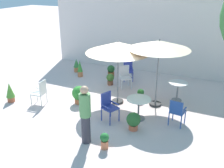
# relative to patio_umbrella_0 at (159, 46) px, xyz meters

# --- Properties ---
(ground_plane) EXTENTS (60.00, 60.00, 0.00)m
(ground_plane) POSITION_rel_patio_umbrella_0_xyz_m (-1.56, -0.58, -2.27)
(ground_plane) COLOR beige
(villa_facade) EXTENTS (10.31, 0.30, 4.18)m
(villa_facade) POSITION_rel_patio_umbrella_0_xyz_m (-1.56, 3.67, -0.18)
(villa_facade) COLOR silver
(villa_facade) RESTS_ON ground
(patio_umbrella_0) EXTENTS (2.16, 2.16, 2.51)m
(patio_umbrella_0) POSITION_rel_patio_umbrella_0_xyz_m (0.00, 0.00, 0.00)
(patio_umbrella_0) COLOR #2D2D2D
(patio_umbrella_0) RESTS_ON ground
(patio_umbrella_1) EXTENTS (2.33, 2.33, 2.40)m
(patio_umbrella_1) POSITION_rel_patio_umbrella_0_xyz_m (-1.37, -0.38, -0.13)
(patio_umbrella_1) COLOR #2D2D2D
(patio_umbrella_1) RESTS_ON ground
(cafe_table_0) EXTENTS (0.72, 0.72, 0.75)m
(cafe_table_0) POSITION_rel_patio_umbrella_0_xyz_m (0.64, 0.73, -1.75)
(cafe_table_0) COLOR silver
(cafe_table_0) RESTS_ON ground
(cafe_table_1) EXTENTS (0.81, 0.81, 0.75)m
(cafe_table_1) POSITION_rel_patio_umbrella_0_xyz_m (-0.23, -1.25, -1.75)
(cafe_table_1) COLOR white
(cafe_table_1) RESTS_ON ground
(patio_chair_0) EXTENTS (0.49, 0.48, 0.90)m
(patio_chair_0) POSITION_rel_patio_umbrella_0_xyz_m (1.01, -1.14, -1.74)
(patio_chair_0) COLOR #264C99
(patio_chair_0) RESTS_ON ground
(patio_chair_1) EXTENTS (0.61, 0.63, 0.88)m
(patio_chair_1) POSITION_rel_patio_umbrella_0_xyz_m (-1.92, 2.04, -1.77)
(patio_chair_1) COLOR #353EA0
(patio_chair_1) RESTS_ON ground
(patio_chair_2) EXTENTS (0.51, 0.48, 0.95)m
(patio_chair_2) POSITION_rel_patio_umbrella_0_xyz_m (-3.91, -1.75, -1.74)
(patio_chair_2) COLOR white
(patio_chair_2) RESTS_ON ground
(patio_chair_3) EXTENTS (0.58, 0.58, 0.97)m
(patio_chair_3) POSITION_rel_patio_umbrella_0_xyz_m (-1.10, -1.75, -1.71)
(patio_chair_3) COLOR #2F3E97
(patio_chair_3) RESTS_ON ground
(patio_chair_4) EXTENTS (0.64, 0.63, 0.96)m
(patio_chair_4) POSITION_rel_patio_umbrella_0_xyz_m (-1.71, 1.11, -1.72)
(patio_chair_4) COLOR white
(patio_chair_4) RESTS_ON ground
(potted_plant_0) EXTENTS (0.36, 0.36, 0.53)m
(potted_plant_0) POSITION_rel_patio_umbrella_0_xyz_m (-2.87, 2.18, -1.99)
(potted_plant_0) COLOR #9E582B
(potted_plant_0) RESTS_ON ground
(potted_plant_1) EXTENTS (0.30, 0.30, 0.67)m
(potted_plant_1) POSITION_rel_patio_umbrella_0_xyz_m (-4.69, 1.95, -1.92)
(potted_plant_1) COLOR #C77343
(potted_plant_1) RESTS_ON ground
(potted_plant_2) EXTENTS (0.44, 0.44, 0.58)m
(potted_plant_2) POSITION_rel_patio_umbrella_0_xyz_m (-0.14, -1.96, -1.95)
(potted_plant_2) COLOR #CF6444
(potted_plant_2) RESTS_ON ground
(potted_plant_3) EXTENTS (0.25, 0.25, 0.48)m
(potted_plant_3) POSITION_rel_patio_umbrella_0_xyz_m (-0.51, -3.21, -2.01)
(potted_plant_3) COLOR #CB714B
(potted_plant_3) RESTS_ON ground
(potted_plant_4) EXTENTS (0.33, 0.33, 0.77)m
(potted_plant_4) POSITION_rel_patio_umbrella_0_xyz_m (-5.10, -2.08, -1.86)
(potted_plant_4) COLOR #B05A3A
(potted_plant_4) RESTS_ON ground
(potted_plant_5) EXTENTS (0.25, 0.25, 0.81)m
(potted_plant_5) POSITION_rel_patio_umbrella_0_xyz_m (-4.17, 1.44, -1.87)
(potted_plant_5) COLOR #BF6E43
(potted_plant_5) RESTS_ON ground
(potted_plant_6) EXTENTS (0.54, 0.53, 0.69)m
(potted_plant_6) POSITION_rel_patio_umbrella_0_xyz_m (-2.66, -1.07, -1.90)
(potted_plant_6) COLOR #C6673D
(potted_plant_6) RESTS_ON ground
(potted_plant_7) EXTENTS (0.26, 0.26, 0.48)m
(potted_plant_7) POSITION_rel_patio_umbrella_0_xyz_m (-0.63, 0.12, -2.01)
(potted_plant_7) COLOR #BD6E40
(potted_plant_7) RESTS_ON ground
(potted_plant_8) EXTENTS (0.34, 0.34, 0.51)m
(potted_plant_8) POSITION_rel_patio_umbrella_0_xyz_m (-2.40, 1.10, -1.99)
(potted_plant_8) COLOR #97553B
(potted_plant_8) RESTS_ON ground
(standing_person) EXTENTS (0.43, 0.43, 1.76)m
(standing_person) POSITION_rel_patio_umbrella_0_xyz_m (-1.13, -3.16, -1.36)
(standing_person) COLOR #33333D
(standing_person) RESTS_ON ground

